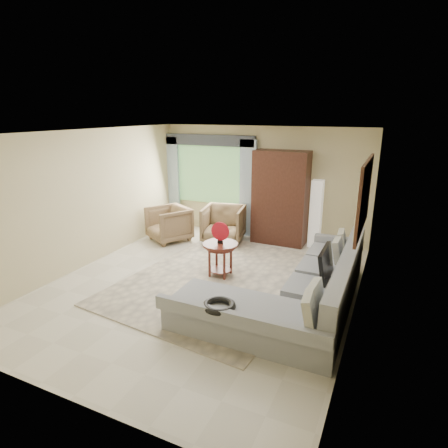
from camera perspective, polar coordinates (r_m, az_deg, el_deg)
The scene contains 17 objects.
ground at distance 6.64m, azimuth -3.27°, elevation -9.24°, with size 6.00×6.00×0.00m, color silver.
area_rug at distance 6.82m, azimuth -0.31°, elevation -8.38°, with size 3.00×4.00×0.02m, color beige.
sectional_sofa at distance 5.81m, azimuth 11.82°, elevation -10.50°, with size 2.30×3.46×0.90m.
tv_screen at distance 5.85m, azimuth 15.29°, elevation -5.86°, with size 0.06×0.74×0.48m, color black.
garden_hose at distance 4.87m, azimuth -0.73°, elevation -12.34°, with size 0.43×0.43×0.09m, color black.
coffee_table at distance 6.84m, azimuth -0.57°, elevation -5.35°, with size 0.63×0.63×0.63m.
red_disc at distance 6.66m, azimuth -0.58°, elevation -1.11°, with size 0.34×0.34×0.03m, color #B41220.
armchair_left at distance 8.80m, azimuth -8.42°, elevation 0.02°, with size 0.85×0.87×0.80m, color #8C6C4C.
armchair_right at distance 8.62m, azimuth -0.08°, elevation -0.01°, with size 0.90×0.92×0.84m, color olive.
potted_plant at distance 9.60m, azimuth -7.24°, elevation 0.77°, with size 0.51×0.44×0.56m, color #999999.
armoire at distance 8.50m, azimuth 8.59°, elevation 3.96°, with size 1.20×0.55×2.10m, color black.
floor_lamp at distance 8.45m, azimuth 13.82°, elevation 1.48°, with size 0.24×0.24×1.50m, color silver.
window at distance 9.35m, azimuth -2.19°, elevation 7.49°, with size 1.80×0.04×1.40m, color #669E59.
curtain_left at distance 9.83m, azimuth -7.91°, elevation 6.33°, with size 0.40×0.08×2.30m, color #9EB7CC.
curtain_right at distance 8.89m, azimuth 3.64°, elevation 5.35°, with size 0.40×0.08×2.30m, color #9EB7CC.
valance at distance 9.19m, azimuth -2.45°, elevation 12.67°, with size 2.40×0.12×0.26m, color #1E232D.
wall_mirror at distance 5.73m, azimuth 20.57°, elevation 4.01°, with size 0.05×1.70×1.05m.
Camera 1 is at (2.84, -5.25, 2.92)m, focal length 30.00 mm.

